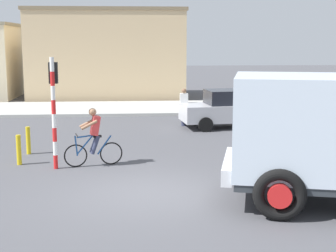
% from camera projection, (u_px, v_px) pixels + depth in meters
% --- Properties ---
extents(ground_plane, '(120.00, 120.00, 0.00)m').
position_uv_depth(ground_plane, '(139.00, 192.00, 12.13)').
color(ground_plane, '#4C4C51').
extents(sidewalk_far, '(80.00, 5.00, 0.16)m').
position_uv_depth(sidewalk_far, '(134.00, 108.00, 26.47)').
color(sidewalk_far, '#ADADA8').
rests_on(sidewalk_far, ground).
extents(cyclist, '(1.70, 0.58, 1.72)m').
position_uv_depth(cyclist, '(94.00, 137.00, 14.54)').
color(cyclist, black).
rests_on(cyclist, ground).
extents(traffic_light_pole, '(0.24, 0.43, 3.20)m').
position_uv_depth(traffic_light_pole, '(54.00, 97.00, 14.09)').
color(traffic_light_pole, red).
rests_on(traffic_light_pole, ground).
extents(car_red_near, '(4.17, 2.21, 1.60)m').
position_uv_depth(car_red_near, '(230.00, 108.00, 21.02)').
color(car_red_near, '#B7B7BC').
rests_on(car_red_near, ground).
extents(pedestrian_near_kerb, '(0.34, 0.22, 1.62)m').
position_uv_depth(pedestrian_near_kerb, '(184.00, 106.00, 21.39)').
color(pedestrian_near_kerb, '#2D334C').
rests_on(pedestrian_near_kerb, ground).
extents(bollard_near, '(0.14, 0.14, 0.90)m').
position_uv_depth(bollard_near, '(19.00, 150.00, 14.74)').
color(bollard_near, gold).
rests_on(bollard_near, ground).
extents(bollard_far, '(0.14, 0.14, 0.90)m').
position_uv_depth(bollard_far, '(28.00, 140.00, 16.12)').
color(bollard_far, gold).
rests_on(bollard_far, ground).
extents(building_mid_block, '(9.64, 6.03, 5.56)m').
position_uv_depth(building_mid_block, '(108.00, 54.00, 31.64)').
color(building_mid_block, '#D1B284').
rests_on(building_mid_block, ground).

